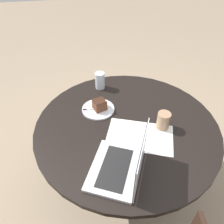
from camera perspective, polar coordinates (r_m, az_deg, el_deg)
ground_plane at (r=1.94m, az=2.90°, el=-18.23°), size 12.00×12.00×0.00m
dining_table at (r=1.48m, az=3.64°, el=-6.86°), size 1.15×1.15×0.71m
paper_document at (r=1.32m, az=7.29°, el=-6.24°), size 0.45×0.37×0.00m
plate at (r=1.48m, az=-3.61°, el=0.75°), size 0.22×0.22×0.01m
cake_slice at (r=1.45m, az=-3.27°, el=1.91°), size 0.10×0.10×0.07m
fork at (r=1.47m, az=-5.11°, el=0.78°), size 0.17×0.03×0.00m
coffee_glass at (r=1.36m, az=13.25°, el=-2.22°), size 0.08×0.08×0.11m
water_glass at (r=1.66m, az=-3.17°, el=8.20°), size 0.07×0.07×0.13m
laptop at (r=1.12m, az=2.54°, el=-13.93°), size 0.36×0.40×0.25m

